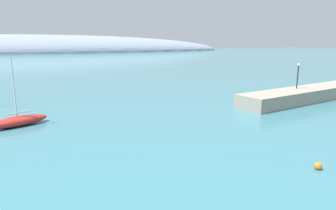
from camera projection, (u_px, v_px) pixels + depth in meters
breakwater_rocks at (306, 94)px, 44.82m from camera, size 25.74×8.71×1.84m
distant_ridge at (28, 53)px, 222.04m from camera, size 320.36×63.53×26.33m
sailboat_red_near_shore at (18, 121)px, 31.38m from camera, size 6.40×3.98×7.17m
mooring_buoy_orange at (318, 166)px, 20.85m from camera, size 0.53×0.53×0.53m
harbor_lamp_post at (298, 73)px, 43.88m from camera, size 0.36×0.36×3.68m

